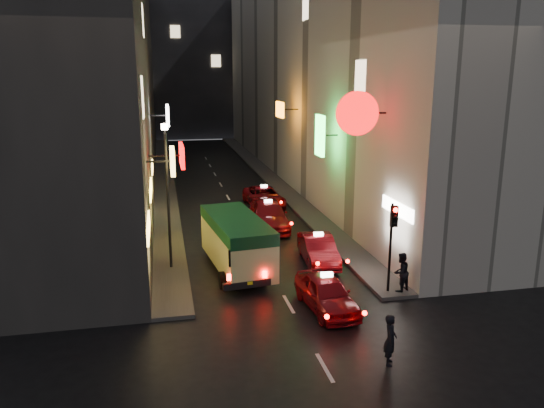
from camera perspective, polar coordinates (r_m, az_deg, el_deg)
building_left at (r=43.44m, az=-17.16°, el=14.07°), size 7.64×52.00×18.00m
building_right at (r=45.02m, az=4.25°, el=14.59°), size 8.20×52.00×18.00m
building_far at (r=75.46m, az=-8.83°, el=15.66°), size 30.00×10.00×22.00m
sidewalk_left at (r=44.07m, az=-11.48°, el=2.70°), size 1.50×52.00×0.15m
sidewalk_right at (r=44.91m, az=-0.57°, el=3.18°), size 1.50×52.00×0.15m
minibus at (r=22.83m, az=-3.85°, el=-3.64°), size 2.63×5.81×2.41m
taxi_near at (r=19.53m, az=5.87°, el=-9.24°), size 2.26×4.74×1.63m
taxi_second at (r=24.13m, az=5.00°, el=-4.65°), size 2.27×4.76×1.64m
taxi_third at (r=29.45m, az=-0.40°, el=-0.98°), size 2.52×5.39×1.84m
taxi_far at (r=34.18m, az=-0.85°, el=0.93°), size 2.12×4.72×1.65m
pedestrian_crossing at (r=16.35m, az=12.63°, el=-13.72°), size 0.57×0.68×1.77m
pedestrian_sidewalk at (r=21.16m, az=13.71°, el=-6.86°), size 0.78×0.67×1.75m
traffic_light at (r=20.43m, az=12.86°, el=-2.65°), size 0.26×0.43×3.50m
lamp_post at (r=22.76m, az=-11.18°, el=1.81°), size 0.28×0.28×6.22m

